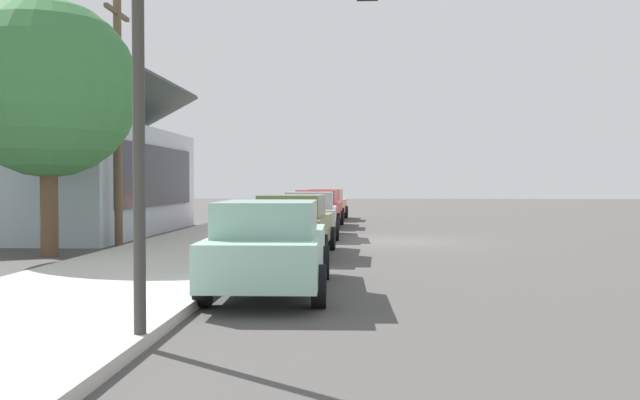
# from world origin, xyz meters

# --- Properties ---
(ground_plane) EXTENTS (120.00, 120.00, 0.00)m
(ground_plane) POSITION_xyz_m (0.00, 0.00, 0.00)
(ground_plane) COLOR #4C4947
(sidewalk_curb) EXTENTS (60.00, 4.20, 0.16)m
(sidewalk_curb) POSITION_xyz_m (0.00, 5.60, 0.08)
(sidewalk_curb) COLOR beige
(sidewalk_curb) RESTS_ON ground
(car_seafoam) EXTENTS (4.94, 2.09, 1.59)m
(car_seafoam) POSITION_xyz_m (-10.40, 2.62, 0.82)
(car_seafoam) COLOR #9ED1BC
(car_seafoam) RESTS_ON ground
(car_olive) EXTENTS (4.64, 2.04, 1.59)m
(car_olive) POSITION_xyz_m (-4.44, 2.78, 0.81)
(car_olive) COLOR olive
(car_olive) RESTS_ON ground
(car_silver) EXTENTS (4.80, 2.08, 1.59)m
(car_silver) POSITION_xyz_m (1.46, 2.77, 0.82)
(car_silver) COLOR silver
(car_silver) RESTS_ON ground
(car_cherry) EXTENTS (4.52, 2.17, 1.59)m
(car_cherry) POSITION_xyz_m (7.11, 2.86, 0.81)
(car_cherry) COLOR red
(car_cherry) RESTS_ON ground
(car_coral) EXTENTS (4.66, 2.19, 1.59)m
(car_coral) POSITION_xyz_m (13.01, 2.78, 0.82)
(car_coral) COLOR #EA8C75
(car_coral) RESTS_ON ground
(storefront_building) EXTENTS (11.67, 7.19, 5.89)m
(storefront_building) POSITION_xyz_m (2.59, 11.98, 2.10)
(storefront_building) COLOR #ADBCC6
(storefront_building) RESTS_ON ground
(shade_tree) EXTENTS (4.54, 4.54, 6.57)m
(shade_tree) POSITION_xyz_m (-5.15, 9.01, 4.28)
(shade_tree) COLOR brown
(shade_tree) RESTS_ON ground
(traffic_light_main) EXTENTS (0.37, 2.79, 5.20)m
(traffic_light_main) POSITION_xyz_m (-14.38, 2.54, 3.49)
(traffic_light_main) COLOR #383833
(traffic_light_main) RESTS_ON ground
(utility_pole_wooden) EXTENTS (1.80, 0.24, 7.50)m
(utility_pole_wooden) POSITION_xyz_m (-2.40, 8.20, 3.93)
(utility_pole_wooden) COLOR brown
(utility_pole_wooden) RESTS_ON ground
(fire_hydrant_red) EXTENTS (0.22, 0.22, 0.71)m
(fire_hydrant_red) POSITION_xyz_m (3.23, 4.20, 0.50)
(fire_hydrant_red) COLOR red
(fire_hydrant_red) RESTS_ON sidewalk_curb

